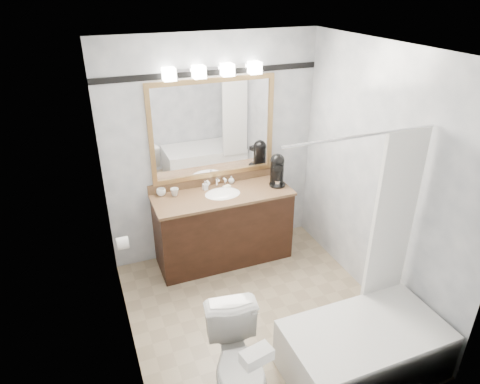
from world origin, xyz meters
name	(u,v)px	position (x,y,z in m)	size (l,w,h in m)	color
room	(262,202)	(0.00, 0.00, 1.25)	(2.42, 2.62, 2.52)	gray
vanity	(223,226)	(0.00, 1.02, 0.44)	(1.53, 0.58, 0.97)	black
mirror	(213,129)	(0.00, 1.28, 1.50)	(1.40, 0.04, 1.10)	tan
vanity_light_bar	(213,70)	(0.00, 1.23, 2.13)	(1.02, 0.14, 0.12)	silver
accent_stripe	(211,73)	(0.00, 1.29, 2.10)	(2.40, 0.01, 0.06)	black
bathtub	(365,342)	(0.55, -0.90, 0.28)	(1.30, 0.75, 1.96)	white
tp_roll	(123,243)	(-1.14, 0.66, 0.70)	(0.12, 0.12, 0.11)	white
toilet	(239,365)	(-0.53, -0.81, 0.37)	(0.41, 0.73, 0.74)	white
tissue_box	(257,356)	(-0.53, -1.12, 0.78)	(0.21, 0.11, 0.09)	white
coffee_maker	(277,169)	(0.66, 1.03, 1.03)	(0.19, 0.23, 0.36)	black
cup_left	(161,192)	(-0.63, 1.22, 0.89)	(0.10, 0.10, 0.08)	white
cup_right	(175,192)	(-0.50, 1.17, 0.89)	(0.09, 0.09, 0.08)	white
soap_bottle_a	(205,185)	(-0.15, 1.18, 0.90)	(0.05, 0.05, 0.11)	white
soap_bottle_b	(231,180)	(0.18, 1.23, 0.89)	(0.07, 0.07, 0.09)	white
soap_bar	(227,187)	(0.09, 1.13, 0.86)	(0.08, 0.05, 0.03)	beige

